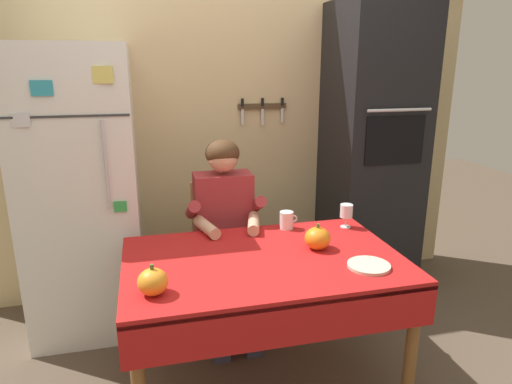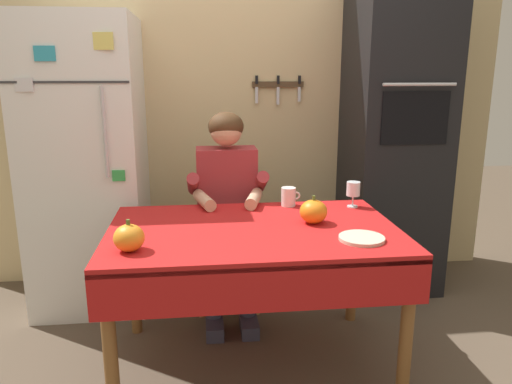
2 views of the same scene
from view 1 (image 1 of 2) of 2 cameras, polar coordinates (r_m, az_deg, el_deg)
back_wall_assembly at (r=3.38m, az=-3.69°, el=9.27°), size 3.70×0.13×2.60m
refrigerator at (r=3.04m, az=-21.01°, el=-0.21°), size 0.68×0.71×1.80m
wall_oven at (r=3.42m, az=14.28°, el=4.65°), size 0.60×0.64×2.10m
dining_table at (r=2.34m, az=1.08°, el=-10.29°), size 1.40×0.90×0.74m
chair_behind_person at (r=3.09m, az=-4.41°, el=-6.53°), size 0.40×0.40×0.93m
seated_person at (r=2.84m, az=-3.87°, el=-3.74°), size 0.47×0.55×1.25m
coffee_mug at (r=2.70m, az=3.88°, el=-3.55°), size 0.11×0.08×0.10m
wine_glass at (r=2.75m, az=11.29°, el=-2.44°), size 0.07×0.07×0.14m
pumpkin_large at (r=2.01m, az=-12.84°, el=-10.94°), size 0.13×0.13×0.14m
pumpkin_medium at (r=2.43m, az=7.74°, el=-5.78°), size 0.14×0.14×0.14m
serving_tray at (r=2.29m, az=14.00°, el=-8.97°), size 0.21×0.21×0.02m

